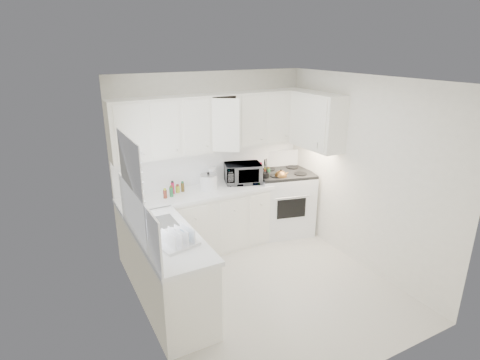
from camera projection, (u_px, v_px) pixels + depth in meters
floor at (266, 287)px, 5.02m from camera, size 3.20×3.20×0.00m
ceiling at (271, 80)px, 4.16m from camera, size 3.20×3.20×0.00m
wall_back at (212, 160)px, 5.92m from camera, size 3.00×0.00×3.00m
wall_front at (370, 254)px, 3.26m from camera, size 3.00×0.00×3.00m
wall_left at (141, 219)px, 3.92m from camera, size 0.00×3.20×3.20m
wall_right at (363, 174)px, 5.26m from camera, size 0.00×3.20×3.20m
window_blinds at (133, 185)px, 4.14m from camera, size 0.06×0.96×1.06m
lower_cabinets_back at (198, 223)px, 5.78m from camera, size 2.22×0.60×0.90m
lower_cabinets_left at (169, 274)px, 4.50m from camera, size 0.60×1.60×0.90m
countertop_back at (197, 194)px, 5.61m from camera, size 2.24×0.64×0.05m
countertop_left at (167, 237)px, 4.35m from camera, size 0.64×1.62×0.05m
backsplash_back at (212, 165)px, 5.94m from camera, size 2.98×0.02×0.55m
backsplash_left at (138, 218)px, 4.12m from camera, size 0.02×1.60×0.55m
upper_cabinets_back at (216, 149)px, 5.72m from camera, size 3.00×0.33×0.80m
upper_cabinets_right at (315, 148)px, 5.80m from camera, size 0.33×0.90×0.80m
sink at (157, 214)px, 4.59m from camera, size 0.42×0.38×0.30m
stove at (284, 194)px, 6.33m from camera, size 1.01×0.90×1.33m
tea_kettle at (281, 176)px, 5.99m from camera, size 0.28×0.25×0.22m
frying_pan at (288, 172)px, 6.45m from camera, size 0.36×0.45×0.04m
microwave at (243, 171)px, 5.93m from camera, size 0.61×0.45×0.37m
rice_cooker at (209, 181)px, 5.68m from camera, size 0.32×0.32×0.26m
paper_towel at (212, 176)px, 5.84m from camera, size 0.12×0.12×0.27m
utensil_crock at (265, 171)px, 5.91m from camera, size 0.17×0.17×0.39m
dish_rack at (178, 236)px, 4.08m from camera, size 0.44×0.37×0.21m
spice_left_0 at (163, 190)px, 5.49m from camera, size 0.06×0.06×0.13m
spice_left_1 at (170, 191)px, 5.44m from camera, size 0.06×0.06×0.13m
spice_left_2 at (173, 189)px, 5.55m from camera, size 0.06×0.06×0.13m
spice_left_3 at (180, 190)px, 5.51m from camera, size 0.06×0.06×0.13m
spice_left_4 at (183, 187)px, 5.62m from camera, size 0.06×0.06×0.13m
sauce_right_0 at (250, 173)px, 6.15m from camera, size 0.06×0.06×0.19m
sauce_right_1 at (255, 173)px, 6.12m from camera, size 0.06×0.06×0.19m
sauce_right_2 at (256, 172)px, 6.20m from camera, size 0.06×0.06×0.19m
sauce_right_3 at (261, 172)px, 6.17m from camera, size 0.06×0.06×0.19m
sauce_right_4 at (262, 171)px, 6.25m from camera, size 0.06×0.06×0.19m
sauce_right_5 at (266, 171)px, 6.22m from camera, size 0.06×0.06×0.19m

